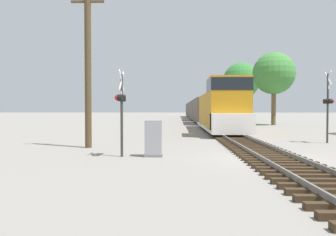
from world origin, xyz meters
TOP-DOWN VIEW (x-y plane):
  - ground_plane at (0.00, 0.00)m, footprint 400.00×400.00m
  - rail_track_bed at (0.00, -0.00)m, footprint 2.60×160.00m
  - freight_train at (0.00, 46.38)m, footprint 3.08×76.54m
  - crossing_signal_near at (-6.44, 0.66)m, footprint 0.36×1.01m
  - crossing_signal_far at (5.41, 6.83)m, footprint 0.32×1.00m
  - relay_cabinet at (-5.01, 0.73)m, footprint 0.81×0.61m
  - utility_pole at (-8.82, 3.99)m, footprint 1.80×0.36m
  - tree_mid_background at (8.86, 30.22)m, footprint 5.57×5.57m
  - tree_deep_background at (7.61, 46.16)m, footprint 6.59×6.59m

SIDE VIEW (x-z plane):
  - ground_plane at x=0.00m, z-range 0.00..0.00m
  - rail_track_bed at x=0.00m, z-range -0.02..0.29m
  - relay_cabinet at x=-5.01m, z-range -0.01..1.60m
  - freight_train at x=0.00m, z-range -0.34..4.24m
  - crossing_signal_near at x=-6.44m, z-range 0.48..4.31m
  - crossing_signal_far at x=5.41m, z-range 0.28..4.75m
  - utility_pole at x=-8.82m, z-range 0.09..8.62m
  - tree_mid_background at x=8.86m, z-range 2.01..11.68m
  - tree_deep_background at x=7.61m, z-range 1.96..12.52m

